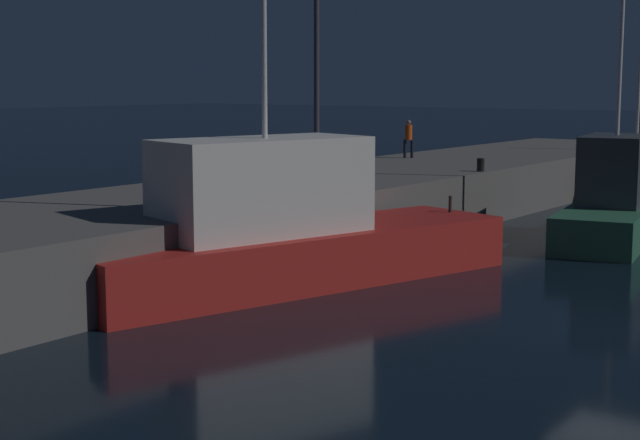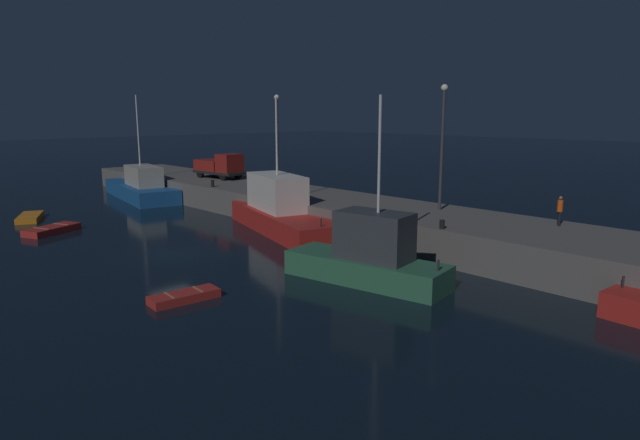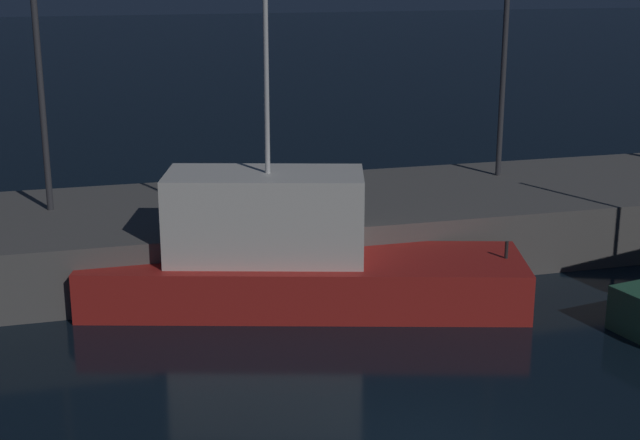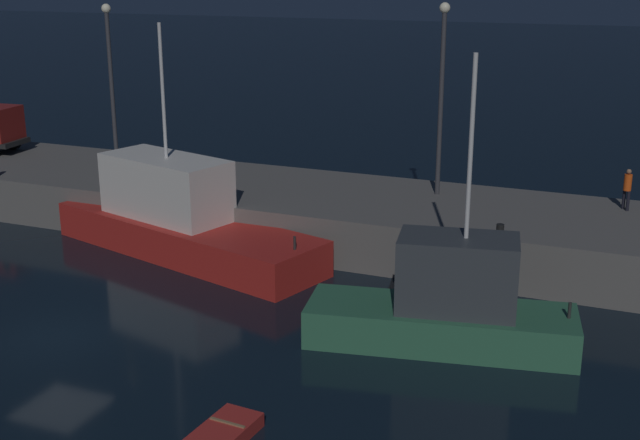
{
  "view_description": "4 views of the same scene",
  "coord_description": "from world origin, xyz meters",
  "views": [
    {
      "loc": [
        -20.48,
        -6.81,
        5.35
      ],
      "look_at": [
        3.05,
        10.31,
        1.17
      ],
      "focal_mm": 54.28,
      "sensor_mm": 36.0,
      "label": 1
    },
    {
      "loc": [
        29.01,
        -15.2,
        8.2
      ],
      "look_at": [
        2.4,
        9.6,
        1.11
      ],
      "focal_mm": 30.93,
      "sensor_mm": 36.0,
      "label": 2
    },
    {
      "loc": [
        -6.55,
        -15.74,
        9.64
      ],
      "look_at": [
        1.12,
        12.15,
        1.49
      ],
      "focal_mm": 51.85,
      "sensor_mm": 36.0,
      "label": 3
    },
    {
      "loc": [
        17.16,
        -19.27,
        11.34
      ],
      "look_at": [
        3.94,
        12.55,
        0.86
      ],
      "focal_mm": 47.0,
      "sensor_mm": 36.0,
      "label": 4
    }
  ],
  "objects": [
    {
      "name": "lamp_post_east",
      "position": [
        8.55,
        14.47,
        6.66
      ],
      "size": [
        0.44,
        0.44,
        7.93
      ],
      "color": "#38383D",
      "rests_on": "pier_quay"
    },
    {
      "name": "fishing_boat_white",
      "position": [
        11.6,
        4.29,
        1.32
      ],
      "size": [
        8.61,
        4.03,
        9.01
      ],
      "color": "#2D6647",
      "rests_on": "ground"
    },
    {
      "name": "bollard_east",
      "position": [
        12.17,
        9.52,
        2.27
      ],
      "size": [
        0.28,
        0.28,
        0.49
      ],
      "primitive_type": "cylinder",
      "color": "black",
      "rests_on": "pier_quay"
    },
    {
      "name": "fishing_boat_orange",
      "position": [
        26.17,
        8.55,
        0.81
      ],
      "size": [
        9.6,
        3.19,
        6.61
      ],
      "color": "red",
      "rests_on": "ground"
    },
    {
      "name": "dockworker",
      "position": [
        16.11,
        15.01,
        2.97
      ],
      "size": [
        0.42,
        0.42,
        1.66
      ],
      "color": "black",
      "rests_on": "pier_quay"
    },
    {
      "name": "ground_plane",
      "position": [
        0.0,
        0.0,
        0.0
      ],
      "size": [
        320.0,
        320.0,
        0.0
      ],
      "primitive_type": "plane",
      "color": "black"
    },
    {
      "name": "fishing_trawler_red",
      "position": [
        -0.71,
        8.74,
        1.43
      ],
      "size": [
        13.02,
        6.68,
        9.25
      ],
      "color": "red",
      "rests_on": "ground"
    },
    {
      "name": "pier_quay",
      "position": [
        0.0,
        12.93,
        1.01
      ],
      "size": [
        67.16,
        7.44,
        2.02
      ],
      "color": "#5B5956",
      "rests_on": "ground"
    }
  ]
}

